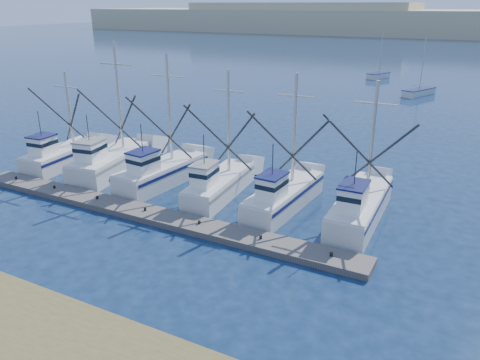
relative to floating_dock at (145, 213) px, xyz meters
name	(u,v)px	position (x,y,z in m)	size (l,w,h in m)	color
ground	(195,287)	(7.01, -5.21, -0.19)	(500.00, 500.00, 0.00)	#0C1E37
floating_dock	(145,213)	(0.00, 0.00, 0.00)	(28.28, 1.89, 0.38)	#5A5450
dune_ridge	(467,23)	(7.01, 204.79, 4.81)	(360.00, 60.00, 10.00)	tan
trawler_fleet	(186,177)	(-0.23, 4.98, 0.77)	(26.99, 8.78, 9.87)	silver
sailboat_near	(419,92)	(9.24, 51.32, 0.30)	(4.09, 6.45, 8.10)	silver
sailboat_far	(378,76)	(0.45, 65.39, 0.31)	(3.37, 5.23, 8.10)	silver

